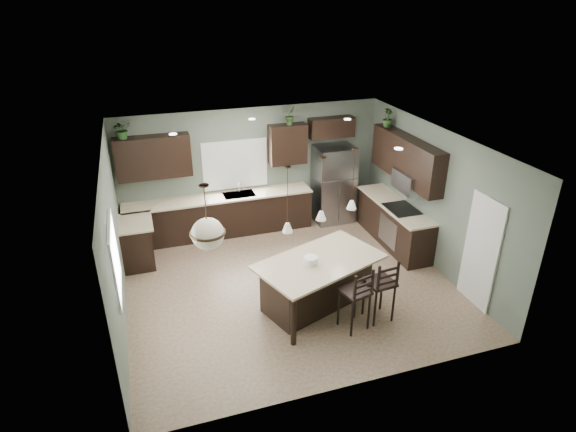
% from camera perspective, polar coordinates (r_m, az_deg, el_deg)
% --- Properties ---
extents(ground, '(6.00, 6.00, 0.00)m').
position_cam_1_polar(ground, '(9.34, 0.18, -8.03)').
color(ground, '#9E8466').
rests_on(ground, ground).
extents(pantry_door, '(0.04, 0.82, 2.04)m').
position_cam_1_polar(pantry_door, '(8.97, 21.89, -4.00)').
color(pantry_door, white).
rests_on(pantry_door, ground).
extents(window_back, '(1.35, 0.02, 1.00)m').
position_cam_1_polar(window_back, '(10.94, -6.31, 6.11)').
color(window_back, white).
rests_on(window_back, room_shell).
extents(window_left, '(0.02, 1.10, 1.00)m').
position_cam_1_polar(window_left, '(7.54, -19.96, -4.83)').
color(window_left, white).
rests_on(window_left, room_shell).
extents(left_return_cabs, '(0.60, 0.90, 0.90)m').
position_cam_1_polar(left_return_cabs, '(10.24, -17.43, -3.14)').
color(left_return_cabs, black).
rests_on(left_return_cabs, ground).
extents(left_return_countertop, '(0.66, 0.96, 0.04)m').
position_cam_1_polar(left_return_countertop, '(10.04, -17.67, -0.76)').
color(left_return_countertop, beige).
rests_on(left_return_countertop, left_return_cabs).
extents(back_lower_cabs, '(4.20, 0.60, 0.90)m').
position_cam_1_polar(back_lower_cabs, '(11.02, -8.01, -0.03)').
color(back_lower_cabs, black).
rests_on(back_lower_cabs, ground).
extents(back_countertop, '(4.20, 0.66, 0.04)m').
position_cam_1_polar(back_countertop, '(10.81, -8.14, 2.17)').
color(back_countertop, beige).
rests_on(back_countertop, back_lower_cabs).
extents(sink_inset, '(0.70, 0.45, 0.01)m').
position_cam_1_polar(sink_inset, '(10.88, -5.82, 2.55)').
color(sink_inset, gray).
rests_on(sink_inset, back_countertop).
extents(faucet, '(0.02, 0.02, 0.28)m').
position_cam_1_polar(faucet, '(10.80, -5.82, 3.20)').
color(faucet, silver).
rests_on(faucet, back_countertop).
extents(back_upper_left, '(1.55, 0.34, 0.90)m').
position_cam_1_polar(back_upper_left, '(10.48, -15.68, 6.73)').
color(back_upper_left, black).
rests_on(back_upper_left, room_shell).
extents(back_upper_right, '(0.85, 0.34, 0.90)m').
position_cam_1_polar(back_upper_right, '(10.96, -0.04, 8.51)').
color(back_upper_right, black).
rests_on(back_upper_right, room_shell).
extents(fridge_header, '(1.05, 0.34, 0.45)m').
position_cam_1_polar(fridge_header, '(11.23, 5.15, 10.42)').
color(fridge_header, black).
rests_on(fridge_header, room_shell).
extents(right_lower_cabs, '(0.60, 2.35, 0.90)m').
position_cam_1_polar(right_lower_cabs, '(10.81, 12.43, -0.95)').
color(right_lower_cabs, black).
rests_on(right_lower_cabs, ground).
extents(right_countertop, '(0.66, 2.35, 0.04)m').
position_cam_1_polar(right_countertop, '(10.60, 12.57, 1.31)').
color(right_countertop, beige).
rests_on(right_countertop, right_lower_cabs).
extents(cooktop, '(0.58, 0.75, 0.02)m').
position_cam_1_polar(cooktop, '(10.38, 13.33, 0.84)').
color(cooktop, black).
rests_on(cooktop, right_countertop).
extents(wall_oven_front, '(0.01, 0.72, 0.60)m').
position_cam_1_polar(wall_oven_front, '(10.46, 11.71, -1.82)').
color(wall_oven_front, gray).
rests_on(wall_oven_front, right_lower_cabs).
extents(right_upper_cabs, '(0.34, 2.35, 0.90)m').
position_cam_1_polar(right_upper_cabs, '(10.31, 13.84, 6.63)').
color(right_upper_cabs, black).
rests_on(right_upper_cabs, room_shell).
extents(microwave, '(0.40, 0.75, 0.40)m').
position_cam_1_polar(microwave, '(10.20, 14.15, 3.99)').
color(microwave, gray).
rests_on(microwave, right_upper_cabs).
extents(refrigerator, '(0.90, 0.74, 1.85)m').
position_cam_1_polar(refrigerator, '(11.49, 5.42, 3.78)').
color(refrigerator, gray).
rests_on(refrigerator, ground).
extents(kitchen_island, '(2.44, 1.89, 0.92)m').
position_cam_1_polar(kitchen_island, '(8.54, 3.68, -7.95)').
color(kitchen_island, black).
rests_on(kitchen_island, ground).
extents(serving_dish, '(0.24, 0.24, 0.14)m').
position_cam_1_polar(serving_dish, '(8.14, 2.72, -5.31)').
color(serving_dish, white).
rests_on(serving_dish, kitchen_island).
extents(bar_stool_center, '(0.53, 0.53, 1.17)m').
position_cam_1_polar(bar_stool_center, '(8.02, 7.89, -9.58)').
color(bar_stool_center, black).
rests_on(bar_stool_center, ground).
extents(bar_stool_right, '(0.48, 0.48, 1.19)m').
position_cam_1_polar(bar_stool_right, '(8.29, 10.79, -8.45)').
color(bar_stool_right, black).
rests_on(bar_stool_right, ground).
extents(pendant_left, '(0.17, 0.17, 1.10)m').
position_cam_1_polar(pendant_left, '(7.28, -0.07, 1.93)').
color(pendant_left, silver).
rests_on(pendant_left, room_shell).
extents(pendant_center, '(0.17, 0.17, 1.10)m').
position_cam_1_polar(pendant_center, '(7.70, 4.05, 3.22)').
color(pendant_center, silver).
rests_on(pendant_center, room_shell).
extents(pendant_right, '(0.17, 0.17, 1.10)m').
position_cam_1_polar(pendant_right, '(8.15, 7.73, 4.35)').
color(pendant_right, white).
rests_on(pendant_right, room_shell).
extents(chandelier, '(0.50, 0.50, 0.98)m').
position_cam_1_polar(chandelier, '(6.69, -9.66, -0.15)').
color(chandelier, beige).
rests_on(chandelier, room_shell).
extents(plant_back_left, '(0.45, 0.42, 0.40)m').
position_cam_1_polar(plant_back_left, '(10.27, -19.10, 9.70)').
color(plant_back_left, '#244B20').
rests_on(plant_back_left, back_upper_left).
extents(plant_back_right, '(0.28, 0.26, 0.41)m').
position_cam_1_polar(plant_back_right, '(10.77, 0.28, 11.83)').
color(plant_back_right, '#325324').
rests_on(plant_back_right, back_upper_right).
extents(plant_right_wall, '(0.26, 0.26, 0.40)m').
position_cam_1_polar(plant_right_wall, '(10.82, 11.72, 11.33)').
color(plant_right_wall, '#294920').
rests_on(plant_right_wall, right_upper_cabs).
extents(room_shell, '(6.00, 6.00, 6.00)m').
position_cam_1_polar(room_shell, '(8.52, 0.19, 1.53)').
color(room_shell, slate).
rests_on(room_shell, ground).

